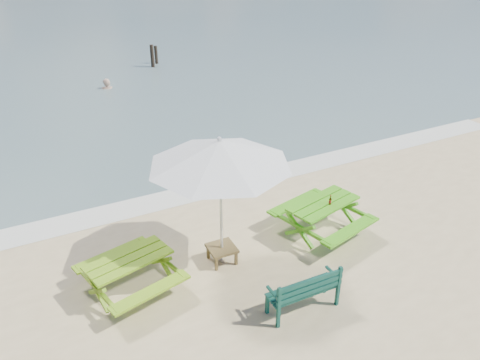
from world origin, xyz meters
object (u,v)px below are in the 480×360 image
swimmer (108,98)px  picnic_table_right (322,218)px  picnic_table_left (131,275)px  side_table (222,254)px  beer_bottle (330,201)px  park_bench (303,298)px  patio_umbrella (220,153)px

swimmer → picnic_table_right: bearing=-83.2°
picnic_table_left → side_table: 1.93m
beer_bottle → swimmer: 14.00m
picnic_table_right → swimmer: size_ratio=1.23×
park_bench → patio_umbrella: size_ratio=0.47×
side_table → park_bench: bearing=-70.5°
picnic_table_left → swimmer: (2.76, 13.62, -0.81)m
picnic_table_left → picnic_table_right: 4.38m
patio_umbrella → beer_bottle: bearing=-5.0°
side_table → beer_bottle: bearing=-5.0°
beer_bottle → swimmer: size_ratio=0.13×
swimmer → beer_bottle: bearing=-83.0°
picnic_table_right → patio_umbrella: 3.24m
picnic_table_right → patio_umbrella: size_ratio=0.77×
picnic_table_left → patio_umbrella: bearing=0.3°
beer_bottle → picnic_table_left: bearing=177.3°
patio_umbrella → swimmer: size_ratio=1.59×
picnic_table_left → picnic_table_right: (4.38, -0.08, 0.03)m
park_bench → patio_umbrella: bearing=109.5°
picnic_table_left → side_table: (1.92, 0.01, -0.17)m
picnic_table_left → picnic_table_right: size_ratio=0.93×
picnic_table_right → side_table: 2.47m
picnic_table_right → side_table: size_ratio=3.87×
park_bench → swimmer: park_bench is taller
beer_bottle → patio_umbrella: bearing=175.0°
park_bench → side_table: park_bench is taller
side_table → beer_bottle: size_ratio=2.52×
picnic_table_left → beer_bottle: size_ratio=9.06×
beer_bottle → picnic_table_right: bearing=120.6°
side_table → picnic_table_left: bearing=-179.7°
park_bench → swimmer: bearing=89.4°
park_bench → side_table: size_ratio=2.37×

